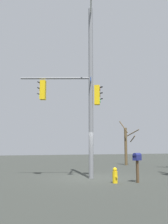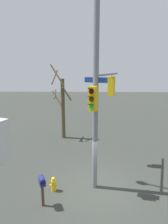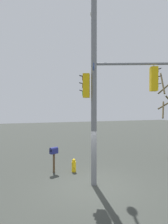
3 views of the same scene
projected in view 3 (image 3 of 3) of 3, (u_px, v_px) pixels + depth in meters
name	position (u px, v px, depth m)	size (l,w,h in m)	color
ground_plane	(92.00, 186.00, 8.47)	(80.00, 80.00, 0.00)	#333632
main_signal_pole_assembly	(102.00, 72.00, 8.74)	(4.83, 4.43, 9.87)	slate
fire_hydrant	(74.00, 166.00, 10.45)	(0.38, 0.24, 0.73)	yellow
mailbox	(54.00, 153.00, 10.33)	(0.40, 0.50, 1.41)	#4C3823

